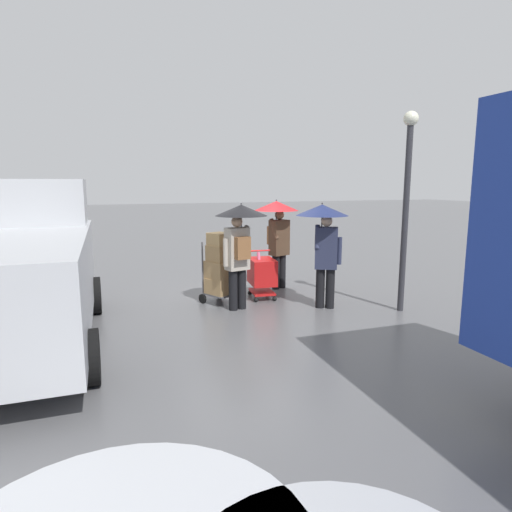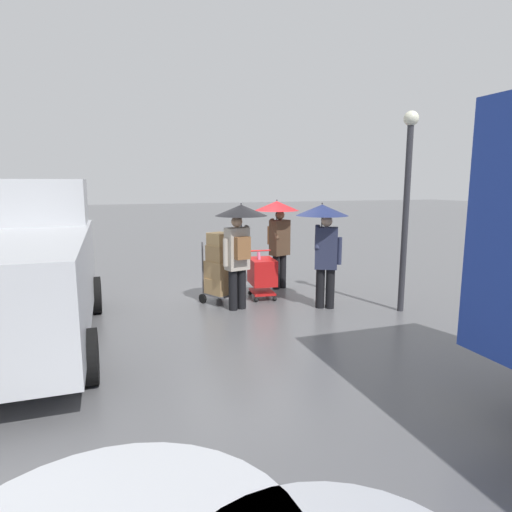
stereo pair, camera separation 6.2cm
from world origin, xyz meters
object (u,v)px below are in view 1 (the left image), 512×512
at_px(hand_dolly_boxes, 220,267).
at_px(shopping_cart_vendor, 262,273).
at_px(pedestrian_pink_side, 240,232).
at_px(pedestrian_black_side, 324,232).
at_px(cargo_van_parked_right, 23,271).
at_px(street_lamp, 407,191).
at_px(pedestrian_white_side, 277,224).

bearing_deg(hand_dolly_boxes, shopping_cart_vendor, -172.65).
relative_size(pedestrian_pink_side, pedestrian_black_side, 1.00).
xyz_separation_m(cargo_van_parked_right, street_lamp, (-6.76, 0.56, 1.19)).
relative_size(cargo_van_parked_right, shopping_cart_vendor, 5.15).
bearing_deg(pedestrian_pink_side, street_lamp, 158.04).
relative_size(pedestrian_pink_side, street_lamp, 0.56).
relative_size(shopping_cart_vendor, hand_dolly_boxes, 0.69).
relative_size(hand_dolly_boxes, street_lamp, 0.39).
bearing_deg(hand_dolly_boxes, pedestrian_black_side, 152.28).
distance_m(pedestrian_white_side, street_lamp, 3.12).
bearing_deg(shopping_cart_vendor, pedestrian_pink_side, 41.70).
xyz_separation_m(cargo_van_parked_right, pedestrian_black_side, (-5.39, -0.16, 0.39)).
bearing_deg(hand_dolly_boxes, cargo_van_parked_right, 18.36).
relative_size(cargo_van_parked_right, pedestrian_black_side, 2.50).
height_order(hand_dolly_boxes, pedestrian_pink_side, pedestrian_pink_side).
relative_size(cargo_van_parked_right, street_lamp, 1.39).
height_order(pedestrian_pink_side, pedestrian_black_side, same).
bearing_deg(street_lamp, cargo_van_parked_right, -4.74).
height_order(cargo_van_parked_right, pedestrian_white_side, cargo_van_parked_right).
relative_size(cargo_van_parked_right, hand_dolly_boxes, 3.56).
bearing_deg(cargo_van_parked_right, street_lamp, 175.26).
distance_m(hand_dolly_boxes, street_lamp, 4.02).
xyz_separation_m(shopping_cart_vendor, pedestrian_white_side, (-0.66, -0.70, 1.00)).
xyz_separation_m(hand_dolly_boxes, pedestrian_pink_side, (-0.28, 0.51, 0.78)).
height_order(pedestrian_black_side, street_lamp, street_lamp).
relative_size(shopping_cart_vendor, pedestrian_pink_side, 0.49).
distance_m(pedestrian_pink_side, street_lamp, 3.33).
distance_m(hand_dolly_boxes, pedestrian_black_side, 2.28).
bearing_deg(pedestrian_white_side, street_lamp, 122.40).
height_order(shopping_cart_vendor, pedestrian_black_side, pedestrian_black_side).
bearing_deg(cargo_van_parked_right, pedestrian_white_side, -158.90).
height_order(shopping_cart_vendor, pedestrian_pink_side, pedestrian_pink_side).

